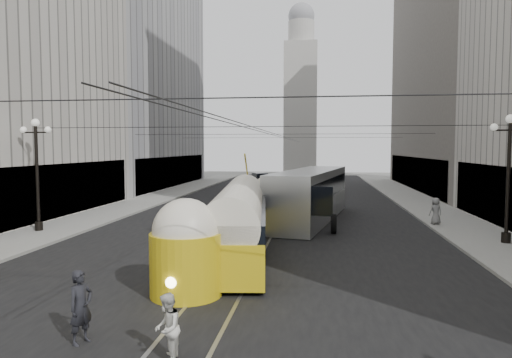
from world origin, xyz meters
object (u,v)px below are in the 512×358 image
(streetcar, at_px, (240,219))
(pedestrian_crossing_a, at_px, (81,307))
(city_bus, at_px, (311,193))
(pedestrian_sidewalk_right, at_px, (436,211))
(pedestrian_crossing_b, at_px, (167,328))

(streetcar, height_order, pedestrian_crossing_a, streetcar)
(city_bus, bearing_deg, pedestrian_sidewalk_right, -9.87)
(pedestrian_crossing_a, xyz_separation_m, pedestrian_crossing_b, (2.46, -0.69, -0.13))
(city_bus, distance_m, pedestrian_sidewalk_right, 7.89)
(city_bus, xyz_separation_m, pedestrian_crossing_b, (-2.91, -20.78, -1.06))
(streetcar, height_order, city_bus, city_bus)
(pedestrian_crossing_a, relative_size, pedestrian_crossing_b, 1.17)
(pedestrian_sidewalk_right, bearing_deg, city_bus, -28.72)
(streetcar, bearing_deg, pedestrian_crossing_a, -102.47)
(streetcar, relative_size, pedestrian_crossing_a, 8.04)
(pedestrian_crossing_a, xyz_separation_m, pedestrian_sidewalk_right, (13.09, 18.76, 0.04))
(pedestrian_crossing_a, height_order, pedestrian_crossing_b, pedestrian_crossing_a)
(streetcar, relative_size, city_bus, 1.10)
(pedestrian_sidewalk_right, bearing_deg, pedestrian_crossing_a, 36.24)
(city_bus, distance_m, pedestrian_crossing_b, 21.01)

